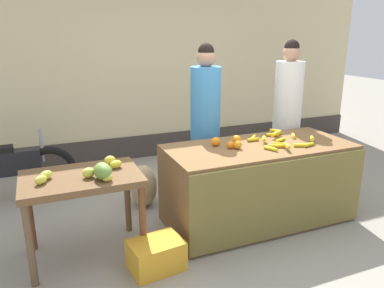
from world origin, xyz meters
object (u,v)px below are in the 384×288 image
object	(u,v)px
vendor_woman_white_shirt	(287,116)
parked_motorcycle	(5,172)
vendor_woman_blue_shirt	(205,125)
produce_sack	(143,186)
produce_crate	(156,255)

from	to	relation	value
vendor_woman_white_shirt	parked_motorcycle	size ratio (longest dim) A/B	1.17
vendor_woman_blue_shirt	produce_sack	xyz separation A→B (m)	(-0.73, 0.11, -0.68)
parked_motorcycle	produce_crate	bearing A→B (deg)	-56.84
vendor_woman_blue_shirt	parked_motorcycle	distance (m)	2.37
vendor_woman_white_shirt	produce_sack	xyz separation A→B (m)	(-1.82, 0.16, -0.70)
produce_crate	produce_sack	world-z (taller)	produce_sack
vendor_woman_blue_shirt	produce_crate	distance (m)	1.68
vendor_woman_white_shirt	parked_motorcycle	bearing A→B (deg)	166.17
parked_motorcycle	produce_crate	world-z (taller)	parked_motorcycle
vendor_woman_white_shirt	produce_sack	distance (m)	1.95
vendor_woman_blue_shirt	parked_motorcycle	size ratio (longest dim) A/B	1.15
vendor_woman_blue_shirt	vendor_woman_white_shirt	distance (m)	1.09
vendor_woman_white_shirt	produce_crate	world-z (taller)	vendor_woman_white_shirt
vendor_woman_blue_shirt	parked_motorcycle	bearing A→B (deg)	160.89
produce_crate	produce_sack	distance (m)	1.26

